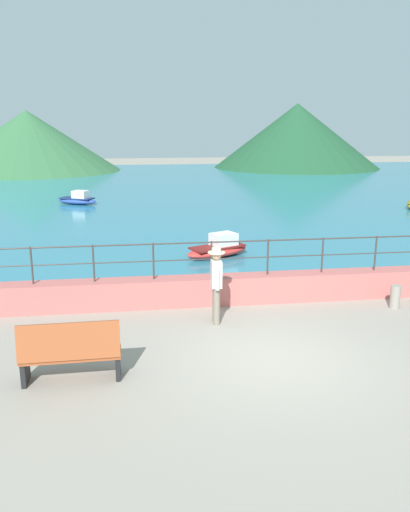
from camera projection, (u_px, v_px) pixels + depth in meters
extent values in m
plane|color=gray|center=(273.00, 358.00, 9.73)|extent=(120.00, 120.00, 0.00)
cube|color=#BC605B|center=(239.00, 289.00, 12.71)|extent=(20.00, 0.56, 0.70)
cylinder|color=#383330|center=(32.00, 265.00, 11.85)|extent=(0.04, 0.04, 0.90)
cylinder|color=#383330|center=(94.00, 263.00, 12.04)|extent=(0.04, 0.04, 0.90)
cylinder|color=#383330|center=(153.00, 261.00, 12.23)|extent=(0.04, 0.04, 0.90)
cylinder|color=#383330|center=(211.00, 259.00, 12.42)|extent=(0.04, 0.04, 0.90)
cylinder|color=#383330|center=(268.00, 257.00, 12.61)|extent=(0.04, 0.04, 0.90)
cylinder|color=#383330|center=(322.00, 255.00, 12.80)|extent=(0.04, 0.04, 0.90)
cylinder|color=#383330|center=(375.00, 253.00, 12.98)|extent=(0.04, 0.04, 0.90)
cylinder|color=#383330|center=(240.00, 241.00, 12.41)|extent=(18.40, 0.04, 0.04)
cylinder|color=#383330|center=(240.00, 258.00, 12.51)|extent=(18.40, 0.03, 0.03)
cube|color=teal|center=(172.00, 190.00, 34.50)|extent=(64.00, 44.32, 0.06)
cone|color=#1E4C2D|center=(297.00, 136.00, 51.36)|extent=(16.75, 16.75, 6.37)
cone|color=#33663D|center=(28.00, 141.00, 47.24)|extent=(16.98, 16.98, 5.61)
cube|color=#9E4C28|center=(71.00, 355.00, 8.82)|extent=(1.71, 0.55, 0.06)
cube|color=#9E4C28|center=(69.00, 342.00, 8.52)|extent=(1.70, 0.18, 0.64)
cube|color=black|center=(25.00, 371.00, 8.76)|extent=(0.09, 0.47, 0.43)
cube|color=black|center=(118.00, 365.00, 9.00)|extent=(0.09, 0.47, 0.43)
cylinder|color=slate|center=(217.00, 306.00, 11.27)|extent=(0.15, 0.15, 0.86)
cylinder|color=slate|center=(216.00, 303.00, 11.44)|extent=(0.15, 0.15, 0.86)
cube|color=beige|center=(216.00, 274.00, 11.17)|extent=(0.23, 0.37, 0.60)
cylinder|color=beige|center=(218.00, 279.00, 10.95)|extent=(0.09, 0.09, 0.52)
cylinder|color=beige|center=(215.00, 272.00, 11.41)|extent=(0.09, 0.09, 0.52)
sphere|color=tan|center=(216.00, 255.00, 11.06)|extent=(0.22, 0.22, 0.22)
cylinder|color=beige|center=(216.00, 252.00, 11.05)|extent=(0.38, 0.38, 0.02)
cylinder|color=beige|center=(216.00, 250.00, 11.03)|extent=(0.20, 0.20, 0.10)
cylinder|color=gray|center=(395.00, 297.00, 12.31)|extent=(0.24, 0.24, 0.57)
ellipsoid|color=#2D4C9E|center=(77.00, 201.00, 28.03)|extent=(2.46, 1.85, 0.36)
cube|color=navy|center=(77.00, 198.00, 28.00)|extent=(1.99, 1.52, 0.06)
cube|color=silver|center=(81.00, 194.00, 27.86)|extent=(1.00, 0.93, 0.40)
ellipsoid|color=red|center=(217.00, 251.00, 16.95)|extent=(2.46, 1.81, 0.36)
cube|color=maroon|center=(217.00, 247.00, 16.91)|extent=(1.99, 1.49, 0.06)
cube|color=silver|center=(224.00, 239.00, 16.99)|extent=(0.99, 0.92, 0.40)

